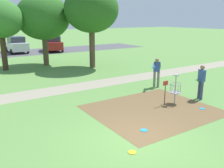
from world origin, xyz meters
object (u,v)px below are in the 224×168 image
disc_golf_basket (174,88)px  tree_near_left (43,17)px  parked_car_rightmost (53,43)px  player_throwing (157,71)px  frisbee_near_basket (202,109)px  player_foreground_watching (201,80)px  frisbee_by_tee (132,152)px  frisbee_mid_grass (144,130)px  tree_mid_center (0,19)px  parked_car_center_right (16,45)px  tree_mid_left (91,10)px

disc_golf_basket → tree_near_left: tree_near_left is taller
disc_golf_basket → parked_car_rightmost: size_ratio=0.31×
player_throwing → parked_car_rightmost: 18.94m
frisbee_near_basket → player_foreground_watching: bearing=42.4°
player_foreground_watching → frisbee_by_tee: bearing=-159.7°
player_foreground_watching → frisbee_by_tee: (-5.90, -2.19, -0.96)m
frisbee_mid_grass → tree_mid_center: tree_mid_center is taller
disc_golf_basket → tree_near_left: size_ratio=0.24×
frisbee_near_basket → frisbee_by_tee: size_ratio=0.87×
parked_car_center_right → parked_car_rightmost: 4.10m
player_foreground_watching → frisbee_by_tee: player_foreground_watching is taller
player_foreground_watching → parked_car_rightmost: parked_car_rightmost is taller
tree_near_left → parked_car_center_right: 10.15m
player_throwing → frisbee_mid_grass: size_ratio=6.60×
frisbee_mid_grass → player_throwing: bearing=43.0°
frisbee_by_tee → parked_car_center_right: parked_car_center_right is taller
tree_near_left → parked_car_rightmost: tree_near_left is taller
frisbee_mid_grass → tree_mid_left: bearing=70.0°
frisbee_by_tee → frisbee_mid_grass: size_ratio=0.94×
player_throwing → player_foreground_watching: bearing=-83.4°
disc_golf_basket → tree_mid_left: (1.12, 9.89, 3.76)m
frisbee_mid_grass → parked_car_center_right: bearing=87.4°
frisbee_by_tee → tree_mid_left: 14.17m
parked_car_rightmost → player_throwing: bearing=-92.2°
player_throwing → frisbee_near_basket: size_ratio=7.99×
player_throwing → frisbee_near_basket: (-0.74, -3.76, -0.98)m
tree_mid_center → player_throwing: bearing=-57.7°
frisbee_mid_grass → disc_golf_basket: bearing=25.7°
frisbee_by_tee → parked_car_center_right: bearing=84.6°
player_throwing → frisbee_mid_grass: bearing=-137.0°
frisbee_mid_grass → tree_mid_center: 14.68m
frisbee_by_tee → frisbee_mid_grass: (1.27, 0.96, 0.00)m
disc_golf_basket → parked_car_rightmost: 21.59m
player_foreground_watching → frisbee_near_basket: (-1.07, -0.97, -0.96)m
frisbee_mid_grass → tree_near_left: 14.92m
disc_golf_basket → parked_car_center_right: bearing=94.9°
tree_mid_center → frisbee_by_tee: bearing=-87.1°
frisbee_near_basket → parked_car_rightmost: (1.48, 22.69, 0.91)m
frisbee_near_basket → tree_near_left: bearing=99.1°
disc_golf_basket → player_foreground_watching: player_foreground_watching is taller
frisbee_mid_grass → tree_near_left: tree_near_left is taller
tree_mid_center → parked_car_center_right: tree_mid_center is taller
tree_near_left → parked_car_center_right: size_ratio=1.38×
frisbee_near_basket → parked_car_rightmost: bearing=86.3°
frisbee_near_basket → tree_mid_center: (-5.58, 13.78, 3.80)m
frisbee_mid_grass → tree_mid_center: size_ratio=0.05×
disc_golf_basket → frisbee_mid_grass: size_ratio=5.37×
tree_near_left → tree_mid_center: tree_near_left is taller
disc_golf_basket → parked_car_center_right: parked_car_center_right is taller
frisbee_mid_grass → parked_car_rightmost: (5.04, 22.94, 0.91)m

